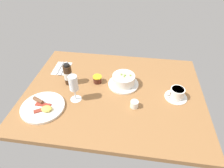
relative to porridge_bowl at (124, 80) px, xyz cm
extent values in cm
cube|color=#9E6B3D|center=(5.46, 6.57, -5.31)|extent=(110.00, 84.00, 3.00)
cylinder|color=white|center=(0.00, 0.00, -3.21)|extent=(19.60, 19.60, 1.20)
cylinder|color=white|center=(0.00, 0.00, 0.56)|extent=(14.35, 14.35, 6.34)
cylinder|color=beige|center=(0.00, 0.00, 2.93)|extent=(12.34, 12.34, 1.60)
sphere|color=#83AE4A|center=(-0.59, -0.16, 3.83)|extent=(1.30, 1.30, 1.30)
sphere|color=#83AE4A|center=(-4.10, -0.52, 3.83)|extent=(1.19, 1.19, 1.19)
sphere|color=#83AE4A|center=(-0.37, 1.27, 3.83)|extent=(0.94, 0.94, 0.94)
sphere|color=#83AE4A|center=(1.53, -0.56, 3.83)|extent=(1.37, 1.37, 1.37)
cube|color=white|center=(46.02, -12.01, -3.66)|extent=(11.48, 16.47, 0.30)
cube|color=silver|center=(44.82, -13.01, -3.26)|extent=(1.53, 14.02, 0.50)
cube|color=silver|center=(44.82, -5.21, -3.26)|extent=(2.28, 3.65, 0.40)
cube|color=silver|center=(47.62, -13.01, -3.26)|extent=(1.30, 13.02, 0.50)
ellipsoid|color=silver|center=(47.62, -6.01, -3.21)|extent=(2.40, 4.00, 0.60)
cylinder|color=white|center=(-32.46, 7.29, -3.36)|extent=(13.31, 13.31, 0.90)
cylinder|color=white|center=(-32.46, 7.29, -0.02)|extent=(8.32, 8.32, 5.77)
cylinder|color=black|center=(-32.46, 7.29, 2.36)|extent=(7.07, 7.07, 1.00)
torus|color=white|center=(-27.65, 9.17, 0.27)|extent=(3.64, 2.06, 3.60)
cylinder|color=white|center=(-7.97, 18.64, -1.70)|extent=(4.54, 4.54, 4.22)
cone|color=white|center=(-9.74, 19.66, -0.10)|extent=(2.70, 2.48, 2.30)
cylinder|color=white|center=(26.74, 17.33, -3.61)|extent=(6.64, 6.64, 0.40)
cylinder|color=white|center=(26.74, 17.33, 0.36)|extent=(0.80, 0.80, 7.53)
cylinder|color=white|center=(26.74, 17.33, 8.72)|extent=(5.14, 5.14, 9.18)
cylinder|color=#E7EDB9|center=(26.74, 17.33, 7.34)|extent=(4.22, 4.22, 5.51)
cylinder|color=#4B2117|center=(17.21, -0.26, -1.77)|extent=(5.38, 5.38, 4.06)
cylinder|color=yellow|center=(17.21, -0.26, 0.66)|extent=(5.65, 5.65, 0.80)
cylinder|color=#382314|center=(35.32, 3.23, 2.87)|extent=(5.21, 5.21, 13.36)
cylinder|color=silver|center=(35.32, 3.23, 2.61)|extent=(5.32, 5.32, 5.08)
cylinder|color=black|center=(35.32, 3.23, 10.30)|extent=(3.39, 3.39, 1.49)
cylinder|color=white|center=(43.27, 26.86, -3.11)|extent=(24.55, 24.55, 1.40)
cube|color=#983828|center=(42.18, 29.66, -2.11)|extent=(8.97, 6.65, 0.60)
cube|color=#A93828|center=(43.20, 25.96, -2.11)|extent=(9.02, 2.49, 0.60)
cylinder|color=brown|center=(46.95, 23.79, -1.21)|extent=(7.29, 4.85, 2.20)
ellipsoid|color=#F2D859|center=(39.59, 29.32, -1.41)|extent=(6.00, 4.80, 2.40)
camera|label=1|loc=(-6.06, 94.41, 75.62)|focal=30.34mm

